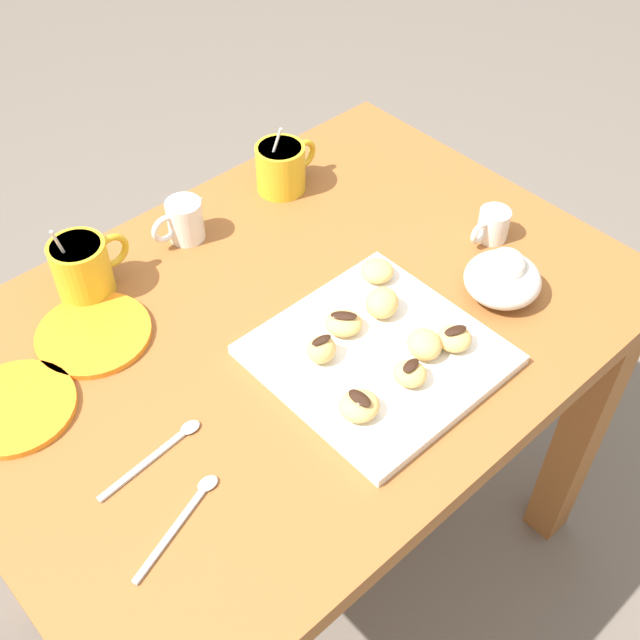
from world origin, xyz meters
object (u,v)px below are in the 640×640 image
at_px(saucer_orange_right, 15,408).
at_px(beignet_4, 382,303).
at_px(pastry_plate_square, 378,355).
at_px(coffee_mug_mustard_left, 83,266).
at_px(beignet_7, 359,406).
at_px(ice_cream_bowl, 503,277).
at_px(saucer_orange_left, 94,334).
at_px(beignet_2, 343,323).
at_px(cream_pitcher_white, 184,219).
at_px(beignet_5, 321,349).
at_px(beignet_1, 454,338).
at_px(beignet_0, 410,374).
at_px(beignet_6, 377,271).
at_px(beignet_3, 424,344).
at_px(dining_table, 296,379).
at_px(coffee_mug_mustard_right, 282,166).
at_px(chocolate_sauce_pitcher, 493,223).

bearing_deg(saucer_orange_right, beignet_4, -23.72).
height_order(pastry_plate_square, coffee_mug_mustard_left, coffee_mug_mustard_left).
bearing_deg(saucer_orange_right, beignet_7, -44.47).
height_order(ice_cream_bowl, beignet_7, ice_cream_bowl).
bearing_deg(saucer_orange_left, beignet_2, -42.71).
height_order(cream_pitcher_white, saucer_orange_left, cream_pitcher_white).
xyz_separation_m(coffee_mug_mustard_left, beignet_5, (0.17, -0.36, -0.02)).
bearing_deg(beignet_1, cream_pitcher_white, 105.61).
distance_m(beignet_5, beignet_7, 0.11).
height_order(beignet_0, beignet_1, same).
bearing_deg(beignet_6, ice_cream_bowl, -48.85).
bearing_deg(beignet_4, beignet_3, -98.31).
height_order(beignet_0, beignet_7, beignet_0).
bearing_deg(beignet_6, saucer_orange_right, 163.68).
distance_m(beignet_3, beignet_7, 0.14).
xyz_separation_m(dining_table, beignet_7, (-0.06, -0.20, 0.17)).
xyz_separation_m(coffee_mug_mustard_left, ice_cream_bowl, (0.47, -0.44, -0.01)).
bearing_deg(cream_pitcher_white, coffee_mug_mustard_right, -0.68).
bearing_deg(pastry_plate_square, beignet_3, -45.45).
bearing_deg(dining_table, cream_pitcher_white, 91.73).
bearing_deg(saucer_orange_right, saucer_orange_left, 17.35).
relative_size(saucer_orange_right, beignet_3, 3.05).
height_order(coffee_mug_mustard_left, beignet_6, coffee_mug_mustard_left).
bearing_deg(beignet_2, cream_pitcher_white, 96.13).
xyz_separation_m(ice_cream_bowl, beignet_4, (-0.18, 0.09, -0.00)).
height_order(coffee_mug_mustard_left, beignet_7, coffee_mug_mustard_left).
bearing_deg(beignet_5, saucer_orange_right, 148.44).
distance_m(beignet_0, beignet_4, 0.14).
relative_size(beignet_0, beignet_1, 0.94).
distance_m(coffee_mug_mustard_left, beignet_4, 0.46).
bearing_deg(beignet_7, beignet_2, 54.26).
bearing_deg(cream_pitcher_white, dining_table, -88.27).
xyz_separation_m(coffee_mug_mustard_left, beignet_4, (0.29, -0.35, -0.02)).
height_order(coffee_mug_mustard_right, beignet_7, coffee_mug_mustard_right).
height_order(pastry_plate_square, saucer_orange_right, pastry_plate_square).
relative_size(beignet_2, beignet_6, 1.06).
relative_size(coffee_mug_mustard_right, ice_cream_bowl, 1.12).
bearing_deg(coffee_mug_mustard_left, beignet_7, -73.64).
bearing_deg(beignet_1, beignet_5, 144.70).
bearing_deg(coffee_mug_mustard_right, beignet_1, -99.37).
relative_size(coffee_mug_mustard_left, beignet_7, 2.64).
bearing_deg(beignet_3, beignet_2, 115.80).
height_order(dining_table, beignet_3, beignet_3).
bearing_deg(dining_table, beignet_4, -42.88).
distance_m(beignet_0, beignet_1, 0.09).
height_order(saucer_orange_right, beignet_0, beignet_0).
relative_size(beignet_2, beignet_4, 0.99).
height_order(cream_pitcher_white, beignet_7, cream_pitcher_white).
xyz_separation_m(chocolate_sauce_pitcher, saucer_orange_right, (-0.77, 0.21, -0.03)).
bearing_deg(saucer_orange_left, beignet_4, -37.75).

